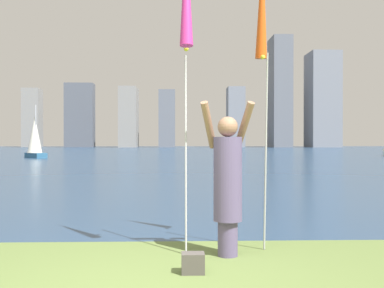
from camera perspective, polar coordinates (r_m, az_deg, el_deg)
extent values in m
cube|color=navy|center=(65.23, -2.11, -0.94)|extent=(120.00, 117.78, 0.12)
cube|color=#2D381C|center=(6.49, -4.83, -12.50)|extent=(120.00, 0.70, 0.02)
cylinder|color=#594C72|center=(5.66, 4.58, -11.92)|extent=(0.25, 0.25, 0.44)
cylinder|color=#594C72|center=(5.55, 4.58, -4.46)|extent=(0.35, 0.35, 1.04)
sphere|color=#936B51|center=(5.53, 4.58, 2.21)|extent=(0.25, 0.25, 0.25)
cylinder|color=#936B51|center=(5.66, 2.15, 2.43)|extent=(0.25, 0.40, 0.60)
cylinder|color=#936B51|center=(5.70, 6.68, 2.41)|extent=(0.25, 0.40, 0.60)
cylinder|color=#B2B2B7|center=(5.70, -0.79, -1.11)|extent=(0.02, 0.28, 2.54)
sphere|color=yellow|center=(5.56, -0.75, 12.05)|extent=(0.06, 0.06, 0.06)
cylinder|color=#B2B2B7|center=(5.81, 9.40, -1.13)|extent=(0.02, 0.23, 2.53)
cone|color=#F25919|center=(6.37, 8.93, 17.73)|extent=(0.16, 0.29, 1.57)
sphere|color=yellow|center=(6.12, 9.03, 10.90)|extent=(0.06, 0.06, 0.06)
cube|color=#4C4742|center=(4.97, 0.13, -14.95)|extent=(0.25, 0.19, 0.22)
cube|color=#2D6084|center=(40.06, -19.32, -1.38)|extent=(2.32, 2.44, 0.43)
cylinder|color=silver|center=(40.05, -19.32, 1.83)|extent=(0.07, 0.07, 4.06)
cone|color=silver|center=(40.21, -19.43, 1.15)|extent=(1.73, 1.73, 3.12)
cube|color=gray|center=(113.74, -19.72, 3.16)|extent=(3.99, 4.07, 14.01)
cube|color=#565B66|center=(109.83, -14.14, 3.57)|extent=(6.76, 3.39, 15.18)
cube|color=gray|center=(105.43, -8.08, 3.37)|extent=(4.02, 7.81, 13.90)
cube|color=slate|center=(104.12, -3.21, 3.23)|extent=(3.76, 4.66, 13.27)
cube|color=gray|center=(105.80, 5.58, 3.40)|extent=(3.94, 5.15, 14.07)
cube|color=slate|center=(107.45, 11.15, 6.45)|extent=(4.41, 7.81, 25.66)
cube|color=gray|center=(108.75, 16.33, 5.40)|extent=(6.71, 7.67, 21.98)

